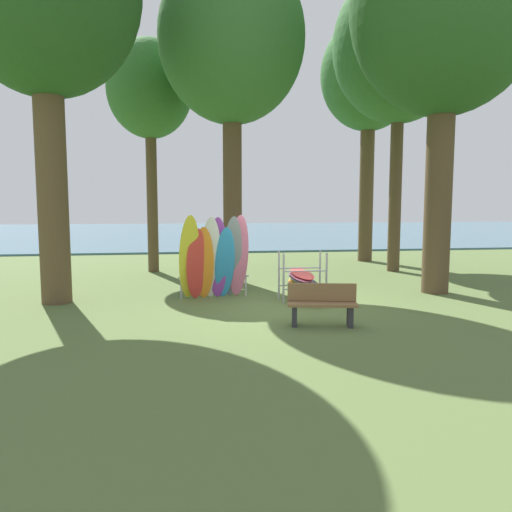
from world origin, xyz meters
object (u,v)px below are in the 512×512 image
tree_deep_back (369,78)px  board_storage_rack (302,279)px  tree_foreground_right (446,8)px  park_bench (322,304)px  tree_mid_behind (400,46)px  tree_far_left_back (232,41)px  leaning_board_pile (215,260)px  tree_far_right_back (150,92)px

tree_deep_back → board_storage_rack: (-4.78, -8.15, -7.19)m
tree_foreground_right → park_bench: (-4.16, -3.17, -7.16)m
board_storage_rack → park_bench: board_storage_rack is taller
tree_mid_behind → board_storage_rack: size_ratio=5.05×
tree_mid_behind → tree_far_left_back: bearing=-164.1°
tree_far_left_back → leaning_board_pile: 6.90m
tree_far_left_back → board_storage_rack: size_ratio=4.68×
tree_far_left_back → leaning_board_pile: bearing=-105.2°
tree_far_left_back → tree_far_right_back: bearing=132.9°
tree_foreground_right → tree_deep_back: 7.63m
tree_foreground_right → leaning_board_pile: (-6.16, -0.10, -6.58)m
board_storage_rack → tree_foreground_right: bearing=8.2°
tree_mid_behind → tree_deep_back: bearing=87.7°
tree_foreground_right → tree_far_right_back: size_ratio=1.29×
tree_deep_back → leaning_board_pile: tree_deep_back is taller
tree_mid_behind → tree_far_right_back: 8.97m
park_bench → tree_foreground_right: bearing=37.3°
leaning_board_pile → park_bench: bearing=-57.1°
tree_far_left_back → tree_deep_back: bearing=38.5°
tree_deep_back → park_bench: 13.92m
tree_far_right_back → park_bench: size_ratio=5.66×
tree_foreground_right → tree_deep_back: size_ratio=1.04×
tree_far_left_back → leaning_board_pile: size_ratio=4.52×
leaning_board_pile → board_storage_rack: size_ratio=1.04×
tree_foreground_right → tree_far_right_back: 9.80m
tree_far_right_back → leaning_board_pile: (1.90, -5.54, -5.38)m
board_storage_rack → park_bench: 2.62m
tree_foreground_right → tree_mid_behind: 4.42m
tree_foreground_right → tree_far_left_back: (-5.42, 2.60, -0.26)m
tree_deep_back → tree_mid_behind: bearing=-92.3°
leaning_board_pile → park_bench: 3.71m
tree_mid_behind → park_bench: tree_mid_behind is taller
tree_far_right_back → park_bench: (3.90, -8.61, -5.96)m
tree_mid_behind → tree_far_right_back: tree_mid_behind is taller
tree_far_right_back → leaning_board_pile: 7.95m
tree_far_left_back → tree_far_right_back: size_ratio=1.21×
tree_mid_behind → tree_far_right_back: (-8.76, 1.09, -1.59)m
tree_far_right_back → tree_deep_back: (8.89, 2.14, 1.33)m
tree_far_left_back → tree_deep_back: size_ratio=0.98×
tree_far_left_back → park_bench: tree_far_left_back is taller
tree_foreground_right → park_bench: 8.87m
board_storage_rack → park_bench: bearing=-94.7°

